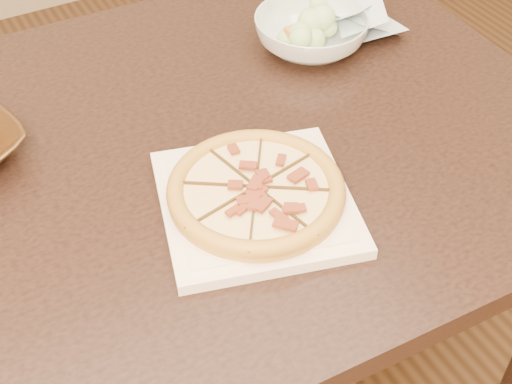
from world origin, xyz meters
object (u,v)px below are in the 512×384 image
(plate, at_px, (256,202))
(salad_bowl, at_px, (311,33))
(dining_table, at_px, (142,208))
(pizza, at_px, (256,190))

(plate, height_order, salad_bowl, salad_bowl)
(dining_table, bearing_deg, pizza, -57.19)
(dining_table, height_order, salad_bowl, salad_bowl)
(dining_table, distance_m, plate, 0.24)
(salad_bowl, bearing_deg, dining_table, -160.99)
(dining_table, height_order, pizza, pizza)
(dining_table, relative_size, salad_bowl, 7.05)
(plate, distance_m, salad_bowl, 0.43)
(pizza, relative_size, salad_bowl, 1.21)
(salad_bowl, bearing_deg, plate, -132.57)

